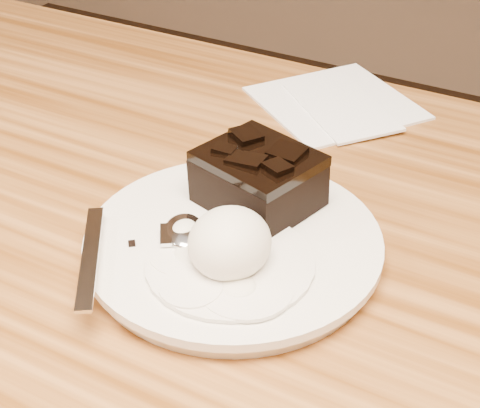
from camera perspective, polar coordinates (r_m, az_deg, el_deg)
The scene contains 9 objects.
plate at distance 0.53m, azimuth -0.52°, elevation -3.31°, with size 0.21×0.21×0.02m, color white.
brownie at distance 0.55m, azimuth 1.43°, elevation 1.68°, with size 0.08×0.07×0.04m, color black.
ice_cream_scoop at distance 0.49m, azimuth -0.80°, elevation -3.04°, with size 0.06×0.06×0.05m, color #ECE6CA.
melt_puddle at distance 0.50m, azimuth -0.79°, elevation -4.65°, with size 0.12×0.12×0.00m, color white.
spoon at distance 0.52m, azimuth -4.33°, elevation -2.23°, with size 0.03×0.16×0.01m, color silver, non-canonical shape.
napkin at distance 0.75m, azimuth 7.41°, elevation 7.88°, with size 0.14×0.14×0.01m, color white.
crumb_a at distance 0.53m, azimuth -0.26°, elevation -1.86°, with size 0.01×0.01×0.00m, color black.
crumb_b at distance 0.52m, azimuth -8.39°, elevation -3.06°, with size 0.01×0.01×0.00m, color black.
crumb_c at distance 0.53m, azimuth -1.57°, elevation -1.78°, with size 0.01×0.00×0.00m, color black.
Camera 1 is at (0.21, -0.30, 1.09)m, focal length 55.01 mm.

